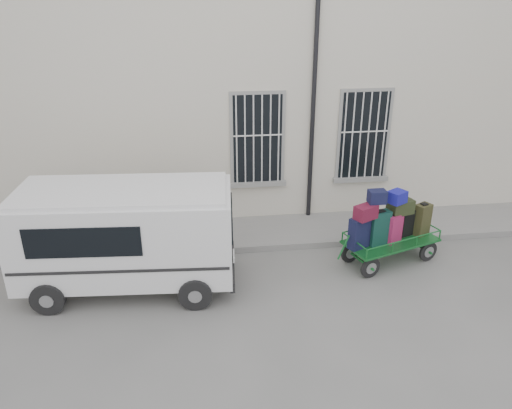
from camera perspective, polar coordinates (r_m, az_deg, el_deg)
name	(u,v)px	position (r m, az deg, el deg)	size (l,w,h in m)	color
ground	(294,282)	(10.67, 4.39, -8.79)	(80.00, 80.00, 0.00)	slate
building	(260,89)	(14.66, 0.48, 13.12)	(24.00, 5.15, 6.00)	beige
sidewalk	(277,231)	(12.50, 2.44, -3.09)	(24.00, 1.70, 0.15)	gray
luggage_cart	(389,227)	(11.29, 15.00, -2.50)	(2.48, 1.56, 1.81)	black
van	(125,232)	(10.24, -14.71, -3.07)	(4.42, 2.20, 2.16)	white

